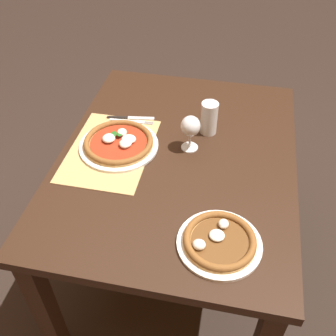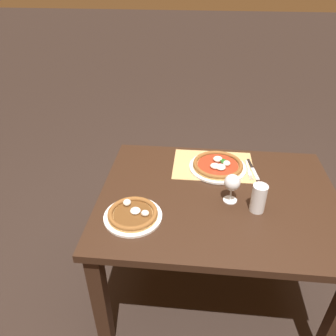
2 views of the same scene
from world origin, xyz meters
TOP-DOWN VIEW (x-y plane):
  - ground_plane at (0.00, 0.00)m, footprint 24.00×24.00m
  - dining_table at (0.00, 0.00)m, footprint 1.23×0.95m
  - paper_placemat at (0.03, -0.28)m, footprint 0.46×0.33m
  - pizza_near at (0.00, -0.25)m, footprint 0.33×0.33m
  - pizza_far at (0.41, 0.21)m, footprint 0.28×0.28m
  - wine_glass at (-0.05, 0.04)m, footprint 0.08×0.08m
  - pint_glass at (-0.18, 0.10)m, footprint 0.07×0.07m
  - fork at (-0.18, -0.24)m, footprint 0.03×0.20m
  - knife at (-0.20, -0.25)m, footprint 0.05×0.22m

SIDE VIEW (x-z plane):
  - ground_plane at x=0.00m, z-range 0.00..0.00m
  - dining_table at x=0.00m, z-range 0.27..1.01m
  - paper_placemat at x=0.03m, z-range 0.74..0.74m
  - fork at x=-0.18m, z-range 0.74..0.75m
  - knife at x=-0.20m, z-range 0.74..0.75m
  - pizza_far at x=0.41m, z-range 0.73..0.78m
  - pizza_near at x=0.00m, z-range 0.74..0.79m
  - pint_glass at x=-0.18m, z-range 0.74..0.88m
  - wine_glass at x=-0.05m, z-range 0.77..0.92m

